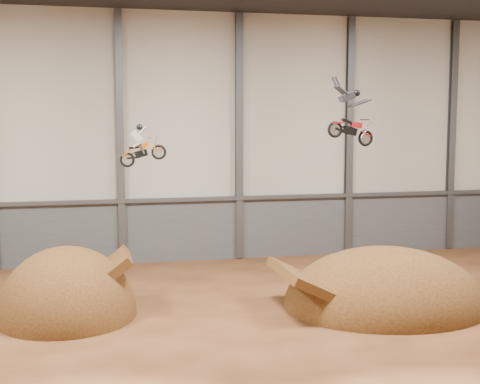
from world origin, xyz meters
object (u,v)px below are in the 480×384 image
at_px(fmx_rider_b, 349,112).
at_px(landing_ramp, 385,306).
at_px(fmx_rider_a, 145,142).
at_px(takeoff_ramp, 67,315).

bearing_deg(fmx_rider_b, landing_ramp, 2.27).
relative_size(landing_ramp, fmx_rider_a, 4.51).
height_order(landing_ramp, fmx_rider_a, fmx_rider_a).
bearing_deg(landing_ramp, fmx_rider_b, -171.95).
bearing_deg(takeoff_ramp, fmx_rider_b, -9.24).
bearing_deg(landing_ramp, fmx_rider_a, 169.45).
bearing_deg(fmx_rider_a, landing_ramp, -0.55).
bearing_deg(fmx_rider_b, takeoff_ramp, 164.97).
xyz_separation_m(takeoff_ramp, landing_ramp, (13.43, -1.60, 0.00)).
relative_size(takeoff_ramp, fmx_rider_a, 3.36).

